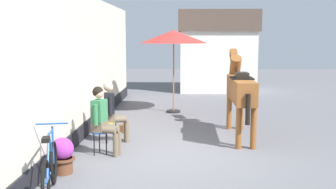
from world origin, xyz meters
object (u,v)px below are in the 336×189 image
seated_visitor_far (112,108)px  cafe_parasol (174,37)px  leaning_bicycle (50,170)px  satchel_bag (123,128)px  flower_planter_far (102,118)px  saddled_horse_center (240,89)px  flower_planter_near (62,155)px  seated_visitor_near (102,117)px

seated_visitor_far → cafe_parasol: 4.36m
leaning_bicycle → satchel_bag: size_ratio=6.19×
flower_planter_far → satchel_bag: flower_planter_far is taller
saddled_horse_center → cafe_parasol: bearing=117.2°
saddled_horse_center → flower_planter_far: saddled_horse_center is taller
saddled_horse_center → leaning_bicycle: 5.16m
flower_planter_far → satchel_bag: (0.55, -0.11, -0.23)m
flower_planter_far → leaning_bicycle: 4.37m
saddled_horse_center → satchel_bag: size_ratio=10.70×
saddled_horse_center → cafe_parasol: (-1.66, 3.23, 1.20)m
flower_planter_near → flower_planter_far: (0.03, 3.34, 0.00)m
satchel_bag → saddled_horse_center: bearing=-85.7°
satchel_bag → flower_planter_near: bearing=-178.6°
seated_visitor_near → seated_visitor_far: same height
flower_planter_near → cafe_parasol: size_ratio=0.25×
saddled_horse_center → leaning_bicycle: (-3.31, -3.89, -0.76)m
saddled_horse_center → seated_visitor_far: bearing=-168.0°
leaning_bicycle → satchel_bag: leaning_bicycle is taller
seated_visitor_near → leaning_bicycle: 2.30m
cafe_parasol → leaning_bicycle: bearing=-103.1°
cafe_parasol → satchel_bag: size_ratio=9.21×
seated_visitor_far → satchel_bag: size_ratio=4.96×
seated_visitor_near → satchel_bag: (0.11, 2.02, -0.68)m
saddled_horse_center → cafe_parasol: size_ratio=1.16×
seated_visitor_near → saddled_horse_center: bearing=29.1°
seated_visitor_far → flower_planter_near: 2.33m
satchel_bag → seated_visitor_near: bearing=-171.5°
seated_visitor_far → cafe_parasol: bearing=71.6°
cafe_parasol → satchel_bag: cafe_parasol is taller
flower_planter_near → saddled_horse_center: bearing=39.8°
seated_visitor_near → seated_visitor_far: size_ratio=1.00×
flower_planter_near → cafe_parasol: (1.77, 6.09, 2.03)m
seated_visitor_far → saddled_horse_center: saddled_horse_center is taller
flower_planter_far → cafe_parasol: cafe_parasol is taller
seated_visitor_far → cafe_parasol: (1.28, 3.85, 1.59)m
seated_visitor_far → flower_planter_far: (-0.46, 1.10, -0.44)m
leaning_bicycle → satchel_bag: 4.29m
flower_planter_far → leaning_bicycle: (0.09, -4.37, 0.06)m
seated_visitor_far → flower_planter_far: size_ratio=2.17×
seated_visitor_near → flower_planter_near: size_ratio=2.17×
seated_visitor_near → leaning_bicycle: bearing=-99.0°
seated_visitor_far → leaning_bicycle: (-0.37, -3.26, -0.38)m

